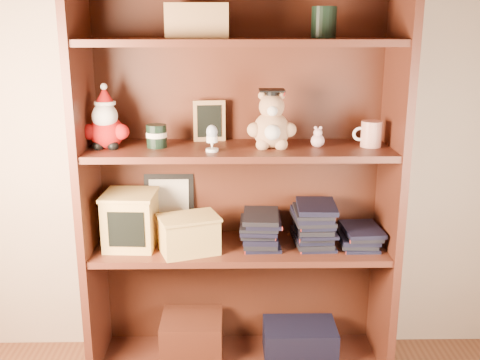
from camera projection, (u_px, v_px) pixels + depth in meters
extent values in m
cube|color=tan|center=(281.00, 63.00, 2.23)|extent=(3.00, 0.04, 2.50)
cube|color=#4E2316|center=(88.00, 186.00, 2.16)|extent=(0.03, 0.35, 1.60)
cube|color=#4E2316|center=(391.00, 184.00, 2.17)|extent=(0.03, 0.35, 1.60)
cube|color=#482013|center=(239.00, 174.00, 2.32)|extent=(1.20, 0.02, 1.60)
cube|color=#4E2316|center=(240.00, 358.00, 2.37)|extent=(1.14, 0.33, 0.02)
cube|color=#4E2316|center=(240.00, 42.00, 2.02)|extent=(1.14, 0.33, 0.02)
cube|color=#482013|center=(192.00, 337.00, 2.34)|extent=(0.25, 0.22, 0.18)
cube|color=black|center=(300.00, 340.00, 2.35)|extent=(0.30, 0.20, 0.14)
cube|color=#9E7547|center=(198.00, 21.00, 2.00)|extent=(0.22, 0.18, 0.12)
cylinder|color=black|center=(324.00, 22.00, 2.00)|extent=(0.09, 0.09, 0.11)
cube|color=#4E2316|center=(240.00, 248.00, 2.23)|extent=(1.14, 0.33, 0.02)
cube|color=#4E2316|center=(240.00, 150.00, 2.13)|extent=(1.14, 0.33, 0.02)
sphere|color=#A50F0F|center=(107.00, 132.00, 2.10)|extent=(0.13, 0.13, 0.13)
sphere|color=#A50F0F|center=(90.00, 132.00, 2.08)|extent=(0.06, 0.06, 0.06)
sphere|color=#A50F0F|center=(121.00, 132.00, 2.08)|extent=(0.06, 0.06, 0.06)
sphere|color=black|center=(99.00, 146.00, 2.08)|extent=(0.04, 0.04, 0.04)
sphere|color=black|center=(113.00, 146.00, 2.08)|extent=(0.04, 0.04, 0.04)
sphere|color=white|center=(105.00, 116.00, 2.07)|extent=(0.10, 0.10, 0.10)
sphere|color=#D8B293|center=(105.00, 110.00, 2.08)|extent=(0.07, 0.07, 0.07)
cone|color=#A50F0F|center=(104.00, 95.00, 2.06)|extent=(0.07, 0.07, 0.06)
sphere|color=white|center=(104.00, 87.00, 2.06)|extent=(0.03, 0.03, 0.03)
cylinder|color=white|center=(105.00, 103.00, 2.07)|extent=(0.08, 0.08, 0.01)
cylinder|color=black|center=(157.00, 136.00, 2.11)|extent=(0.08, 0.08, 0.09)
cylinder|color=beige|center=(157.00, 135.00, 2.11)|extent=(0.08, 0.08, 0.02)
cube|color=#9E7547|center=(209.00, 121.00, 2.21)|extent=(0.13, 0.03, 0.16)
cube|color=black|center=(209.00, 121.00, 2.20)|extent=(0.09, 0.01, 0.13)
cube|color=#9E7547|center=(210.00, 136.00, 2.25)|extent=(0.06, 0.06, 0.01)
cylinder|color=white|center=(212.00, 150.00, 2.05)|extent=(0.05, 0.05, 0.01)
cone|color=white|center=(212.00, 144.00, 2.04)|extent=(0.02, 0.02, 0.03)
cylinder|color=white|center=(212.00, 139.00, 2.04)|extent=(0.04, 0.04, 0.02)
ellipsoid|color=#A7B7CB|center=(212.00, 132.00, 2.03)|extent=(0.04, 0.04, 0.05)
sphere|color=tan|center=(271.00, 130.00, 2.11)|extent=(0.14, 0.14, 0.14)
sphere|color=white|center=(272.00, 132.00, 2.05)|extent=(0.06, 0.06, 0.06)
sphere|color=tan|center=(254.00, 130.00, 2.09)|extent=(0.06, 0.06, 0.06)
sphere|color=tan|center=(289.00, 130.00, 2.09)|extent=(0.06, 0.06, 0.06)
sphere|color=tan|center=(263.00, 145.00, 2.08)|extent=(0.05, 0.05, 0.05)
sphere|color=tan|center=(281.00, 144.00, 2.08)|extent=(0.05, 0.05, 0.05)
sphere|color=tan|center=(272.00, 107.00, 2.08)|extent=(0.10, 0.10, 0.10)
sphere|color=white|center=(272.00, 111.00, 2.05)|extent=(0.04, 0.04, 0.04)
sphere|color=tan|center=(262.00, 96.00, 2.08)|extent=(0.03, 0.03, 0.03)
sphere|color=tan|center=(281.00, 96.00, 2.08)|extent=(0.03, 0.03, 0.03)
cylinder|color=black|center=(272.00, 93.00, 2.07)|extent=(0.04, 0.04, 0.02)
cube|color=black|center=(272.00, 90.00, 2.07)|extent=(0.09, 0.09, 0.01)
cylinder|color=#A50F0F|center=(284.00, 94.00, 2.05)|extent=(0.00, 0.04, 0.03)
sphere|color=beige|center=(318.00, 141.00, 2.12)|extent=(0.05, 0.05, 0.05)
sphere|color=beige|center=(318.00, 133.00, 2.11)|extent=(0.03, 0.03, 0.03)
sphere|color=beige|center=(316.00, 128.00, 2.11)|extent=(0.01, 0.01, 0.01)
sphere|color=beige|center=(321.00, 128.00, 2.11)|extent=(0.01, 0.01, 0.01)
cylinder|color=silver|center=(371.00, 134.00, 2.12)|extent=(0.08, 0.08, 0.10)
torus|color=white|center=(360.00, 134.00, 2.12)|extent=(0.05, 0.01, 0.05)
cube|color=black|center=(169.00, 204.00, 2.33)|extent=(0.20, 0.05, 0.25)
cube|color=beige|center=(169.00, 205.00, 2.32)|extent=(0.16, 0.03, 0.21)
cube|color=tan|center=(131.00, 221.00, 2.20)|extent=(0.20, 0.20, 0.21)
cube|color=black|center=(126.00, 230.00, 2.10)|extent=(0.14, 0.01, 0.14)
cube|color=tan|center=(129.00, 194.00, 2.17)|extent=(0.21, 0.21, 0.01)
cube|color=tan|center=(189.00, 235.00, 2.15)|extent=(0.25, 0.21, 0.14)
cube|color=black|center=(188.00, 243.00, 2.07)|extent=(0.15, 0.06, 0.09)
cube|color=tan|center=(189.00, 218.00, 2.13)|extent=(0.26, 0.22, 0.01)
cube|color=black|center=(261.00, 243.00, 2.23)|extent=(0.14, 0.20, 0.02)
cube|color=black|center=(261.00, 240.00, 2.23)|extent=(0.14, 0.20, 0.02)
cube|color=black|center=(261.00, 236.00, 2.22)|extent=(0.14, 0.20, 0.02)
cube|color=black|center=(261.00, 232.00, 2.22)|extent=(0.14, 0.20, 0.02)
cube|color=black|center=(261.00, 228.00, 2.21)|extent=(0.14, 0.20, 0.02)
cube|color=black|center=(261.00, 224.00, 2.21)|extent=(0.14, 0.20, 0.02)
cube|color=black|center=(261.00, 221.00, 2.20)|extent=(0.14, 0.20, 0.02)
cube|color=black|center=(261.00, 217.00, 2.20)|extent=(0.14, 0.20, 0.02)
cube|color=black|center=(313.00, 243.00, 2.23)|extent=(0.14, 0.20, 0.02)
cube|color=black|center=(313.00, 239.00, 2.23)|extent=(0.14, 0.20, 0.02)
cube|color=black|center=(313.00, 235.00, 2.22)|extent=(0.14, 0.20, 0.02)
cube|color=black|center=(314.00, 232.00, 2.22)|extent=(0.14, 0.20, 0.02)
cube|color=black|center=(314.00, 228.00, 2.22)|extent=(0.14, 0.20, 0.02)
cube|color=black|center=(314.00, 224.00, 2.21)|extent=(0.14, 0.20, 0.02)
cube|color=black|center=(314.00, 220.00, 2.21)|extent=(0.14, 0.20, 0.02)
cube|color=black|center=(314.00, 216.00, 2.20)|extent=(0.14, 0.20, 0.02)
cube|color=black|center=(314.00, 213.00, 2.20)|extent=(0.14, 0.20, 0.02)
cube|color=black|center=(314.00, 209.00, 2.19)|extent=(0.14, 0.20, 0.02)
cube|color=black|center=(315.00, 205.00, 2.19)|extent=(0.14, 0.20, 0.02)
cube|color=black|center=(358.00, 243.00, 2.24)|extent=(0.14, 0.20, 0.02)
cube|color=black|center=(358.00, 239.00, 2.23)|extent=(0.14, 0.20, 0.02)
cube|color=black|center=(359.00, 235.00, 2.23)|extent=(0.14, 0.20, 0.02)
cube|color=black|center=(359.00, 231.00, 2.22)|extent=(0.14, 0.20, 0.02)
cube|color=black|center=(359.00, 228.00, 2.22)|extent=(0.14, 0.20, 0.02)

